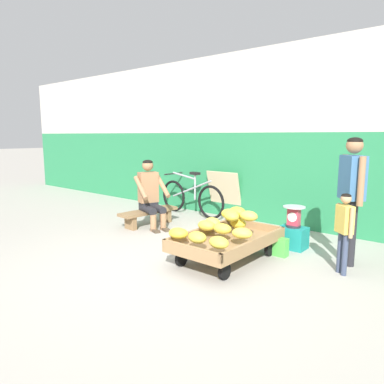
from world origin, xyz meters
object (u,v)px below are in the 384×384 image
low_bench (149,214)px  weighing_scale (294,216)px  bicycle_near_left (191,197)px  sign_board (225,194)px  customer_child (344,225)px  banana_cart (227,242)px  plastic_crate (293,238)px  customer_adult (352,187)px  vendor_seated (150,194)px  shopping_bag (281,247)px

low_bench → weighing_scale: bearing=9.0°
bicycle_near_left → sign_board: 0.66m
bicycle_near_left → low_bench: bearing=-92.7°
low_bench → customer_child: bearing=-2.2°
customer_child → banana_cart: bearing=-158.9°
low_bench → customer_child: 3.32m
plastic_crate → customer_adult: (0.76, -0.14, 0.80)m
banana_cart → low_bench: bearing=163.6°
plastic_crate → vendor_seated: bearing=-170.0°
banana_cart → shopping_bag: size_ratio=6.02×
banana_cart → vendor_seated: bearing=163.7°
bicycle_near_left → shopping_bag: bicycle_near_left is taller
vendor_seated → customer_adult: size_ratio=0.75×
vendor_seated → bicycle_near_left: vendor_seated is taller
sign_board → bicycle_near_left: bearing=-151.1°
banana_cart → sign_board: size_ratio=1.65×
vendor_seated → customer_adult: (3.15, 0.28, 0.38)m
vendor_seated → low_bench: bearing=159.9°
low_bench → plastic_crate: bearing=9.0°
banana_cart → vendor_seated: vendor_seated is taller
shopping_bag → customer_child: bearing=-8.1°
vendor_seated → plastic_crate: 2.46m
vendor_seated → bicycle_near_left: size_ratio=0.69×
low_bench → shopping_bag: 2.49m
plastic_crate → sign_board: sign_board is taller
plastic_crate → bicycle_near_left: bicycle_near_left is taller
sign_board → customer_child: size_ratio=0.95×
bicycle_near_left → shopping_bag: 2.69m
vendor_seated → customer_child: size_ratio=1.24×
weighing_scale → bicycle_near_left: size_ratio=0.18×
banana_cart → weighing_scale: weighing_scale is taller
plastic_crate → shopping_bag: 0.41m
weighing_scale → customer_child: size_ratio=0.33×
vendor_seated → plastic_crate: (2.39, 0.42, -0.42)m
weighing_scale → customer_child: 0.98m
shopping_bag → banana_cart: bearing=-126.4°
vendor_seated → customer_adult: 3.19m
sign_board → shopping_bag: size_ratio=3.65×
weighing_scale → sign_board: sign_board is taller
plastic_crate → customer_child: customer_child is taller
vendor_seated → shopping_bag: size_ratio=4.75×
plastic_crate → bicycle_near_left: size_ratio=0.22×
banana_cart → customer_child: 1.36m
weighing_scale → bicycle_near_left: 2.52m
vendor_seated → weighing_scale: vendor_seated is taller
plastic_crate → customer_child: 1.06m
sign_board → customer_adult: size_ratio=0.57×
customer_adult → shopping_bag: customer_adult is taller
shopping_bag → customer_adult: bearing=19.6°
low_bench → bicycle_near_left: bicycle_near_left is taller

